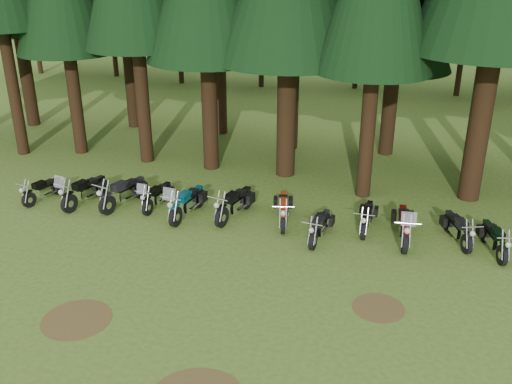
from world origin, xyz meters
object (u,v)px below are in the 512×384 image
motorcycle_1 (85,192)px  motorcycle_10 (458,229)px  motorcycle_4 (187,203)px  motorcycle_9 (404,226)px  motorcycle_3 (157,197)px  motorcycle_2 (124,193)px  motorcycle_5 (234,204)px  motorcycle_7 (320,227)px  motorcycle_0 (44,190)px  motorcycle_6 (283,210)px  motorcycle_8 (367,218)px  motorcycle_11 (494,240)px

motorcycle_1 → motorcycle_10: size_ratio=1.17×
motorcycle_4 → motorcycle_9: size_ratio=0.99×
motorcycle_3 → motorcycle_9: 8.80m
motorcycle_2 → motorcycle_5: size_ratio=1.00×
motorcycle_3 → motorcycle_4: bearing=-12.3°
motorcycle_7 → motorcycle_10: 4.44m
motorcycle_1 → motorcycle_2: bearing=22.3°
motorcycle_0 → motorcycle_6: (9.13, 0.43, 0.06)m
motorcycle_7 → motorcycle_10: bearing=19.9°
motorcycle_7 → motorcycle_8: (1.42, 1.11, -0.00)m
motorcycle_0 → motorcycle_5: motorcycle_5 is taller
motorcycle_2 → motorcycle_10: bearing=17.9°
motorcycle_8 → motorcycle_11: motorcycle_11 is taller
motorcycle_0 → motorcycle_5: 7.40m
motorcycle_7 → motorcycle_3: bearing=178.3°
motorcycle_0 → motorcycle_3: motorcycle_3 is taller
motorcycle_7 → motorcycle_11: 5.42m
motorcycle_1 → motorcycle_5: motorcycle_1 is taller
motorcycle_0 → motorcycle_8: 12.00m
motorcycle_3 → motorcycle_8: motorcycle_3 is taller
motorcycle_3 → motorcycle_10: 10.49m
motorcycle_8 → motorcycle_2: bearing=-175.4°
motorcycle_6 → motorcycle_9: bearing=-16.5°
motorcycle_9 → motorcycle_10: 1.74m
motorcycle_0 → motorcycle_2: motorcycle_2 is taller
motorcycle_7 → motorcycle_8: bearing=45.2°
motorcycle_4 → motorcycle_9: bearing=8.6°
motorcycle_4 → motorcycle_5: (1.64, 0.36, -0.01)m
motorcycle_8 → motorcycle_7: bearing=-139.6°
motorcycle_0 → motorcycle_6: 9.14m
motorcycle_1 → motorcycle_4: (4.05, -0.04, 0.01)m
motorcycle_0 → motorcycle_4: (5.75, 0.05, 0.10)m
motorcycle_11 → motorcycle_7: bearing=172.4°
motorcycle_10 → motorcycle_1: bearing=162.8°
motorcycle_4 → motorcycle_8: 6.26m
motorcycle_6 → motorcycle_8: (2.85, 0.20, -0.04)m
motorcycle_8 → motorcycle_9: (1.22, -0.51, 0.09)m
motorcycle_9 → motorcycle_10: motorcycle_9 is taller
motorcycle_5 → motorcycle_3: bearing=-167.8°
motorcycle_4 → motorcycle_7: size_ratio=1.18×
motorcycle_0 → motorcycle_7: size_ratio=0.93×
motorcycle_2 → motorcycle_8: size_ratio=1.15×
motorcycle_2 → motorcycle_7: 7.43m
motorcycle_10 → motorcycle_3: bearing=160.9°
motorcycle_11 → motorcycle_1: bearing=166.8°
motorcycle_10 → motorcycle_11: size_ratio=0.98×
motorcycle_2 → motorcycle_9: bearing=15.9°
motorcycle_0 → motorcycle_4: size_ratio=0.79×
motorcycle_4 → motorcycle_9: (7.45, 0.07, 0.00)m
motorcycle_5 → motorcycle_9: motorcycle_9 is taller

